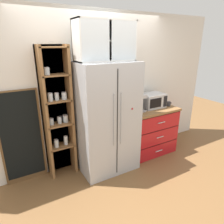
{
  "coord_description": "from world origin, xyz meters",
  "views": [
    {
      "loc": [
        -1.42,
        -2.65,
        2.06
      ],
      "look_at": [
        0.1,
        0.02,
        0.99
      ],
      "focal_mm": 32.16,
      "sensor_mm": 36.0,
      "label": 1
    }
  ],
  "objects_px": {
    "refrigerator": "(107,118)",
    "microwave": "(152,100)",
    "mug_charcoal": "(168,104)",
    "bottle_clear": "(153,103)",
    "coffee_maker": "(139,102)",
    "chalkboard_menu": "(22,138)"
  },
  "relations": [
    {
      "from": "microwave",
      "to": "mug_charcoal",
      "type": "xyz_separation_m",
      "value": [
        0.33,
        -0.09,
        -0.09
      ]
    },
    {
      "from": "mug_charcoal",
      "to": "bottle_clear",
      "type": "xyz_separation_m",
      "value": [
        -0.39,
        0.01,
        0.06
      ]
    },
    {
      "from": "refrigerator",
      "to": "microwave",
      "type": "distance_m",
      "value": 1.04
    },
    {
      "from": "refrigerator",
      "to": "bottle_clear",
      "type": "distance_m",
      "value": 0.97
    },
    {
      "from": "bottle_clear",
      "to": "mug_charcoal",
      "type": "bearing_deg",
      "value": -1.51
    },
    {
      "from": "refrigerator",
      "to": "coffee_maker",
      "type": "relative_size",
      "value": 5.78
    },
    {
      "from": "chalkboard_menu",
      "to": "mug_charcoal",
      "type": "bearing_deg",
      "value": -6.59
    },
    {
      "from": "coffee_maker",
      "to": "bottle_clear",
      "type": "xyz_separation_m",
      "value": [
        0.29,
        -0.04,
        -0.05
      ]
    },
    {
      "from": "coffee_maker",
      "to": "chalkboard_menu",
      "type": "height_order",
      "value": "chalkboard_menu"
    },
    {
      "from": "refrigerator",
      "to": "chalkboard_menu",
      "type": "height_order",
      "value": "refrigerator"
    },
    {
      "from": "microwave",
      "to": "chalkboard_menu",
      "type": "distance_m",
      "value": 2.32
    },
    {
      "from": "mug_charcoal",
      "to": "bottle_clear",
      "type": "distance_m",
      "value": 0.39
    },
    {
      "from": "mug_charcoal",
      "to": "chalkboard_menu",
      "type": "distance_m",
      "value": 2.64
    },
    {
      "from": "refrigerator",
      "to": "chalkboard_menu",
      "type": "bearing_deg",
      "value": 166.25
    },
    {
      "from": "microwave",
      "to": "bottle_clear",
      "type": "distance_m",
      "value": 0.1
    },
    {
      "from": "coffee_maker",
      "to": "bottle_clear",
      "type": "height_order",
      "value": "coffee_maker"
    },
    {
      "from": "microwave",
      "to": "mug_charcoal",
      "type": "height_order",
      "value": "microwave"
    },
    {
      "from": "refrigerator",
      "to": "microwave",
      "type": "relative_size",
      "value": 4.07
    },
    {
      "from": "mug_charcoal",
      "to": "microwave",
      "type": "bearing_deg",
      "value": 164.79
    },
    {
      "from": "microwave",
      "to": "chalkboard_menu",
      "type": "bearing_deg",
      "value": 174.7
    },
    {
      "from": "refrigerator",
      "to": "chalkboard_menu",
      "type": "relative_size",
      "value": 1.24
    },
    {
      "from": "bottle_clear",
      "to": "chalkboard_menu",
      "type": "distance_m",
      "value": 2.26
    }
  ]
}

